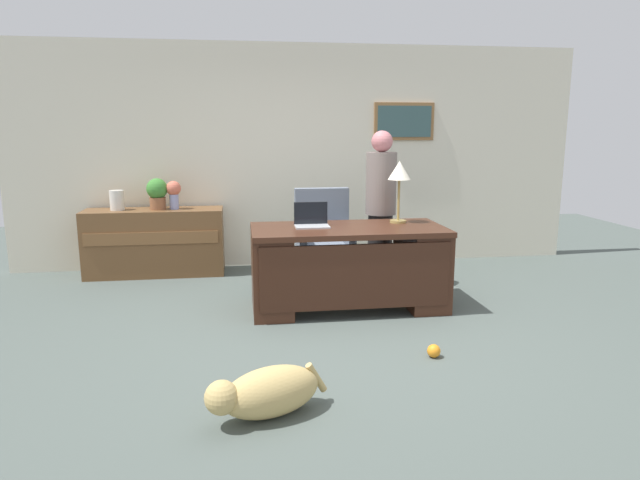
{
  "coord_description": "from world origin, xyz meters",
  "views": [
    {
      "loc": [
        -0.75,
        -4.37,
        1.69
      ],
      "look_at": [
        -0.08,
        0.3,
        0.75
      ],
      "focal_mm": 31.38,
      "sensor_mm": 36.0,
      "label": 1
    }
  ],
  "objects_px": {
    "person_standing": "(381,208)",
    "laptop": "(312,221)",
    "desk_lamp": "(399,174)",
    "dog_toy_bone": "(268,379)",
    "vase_with_flowers": "(174,192)",
    "dog_toy_ball": "(434,351)",
    "armchair": "(324,242)",
    "vase_empty": "(117,200)",
    "desk": "(349,265)",
    "dog_lying": "(266,392)",
    "potted_plant": "(157,192)",
    "credenza": "(155,242)"
  },
  "relations": [
    {
      "from": "vase_with_flowers",
      "to": "dog_toy_bone",
      "type": "distance_m",
      "value": 3.35
    },
    {
      "from": "vase_empty",
      "to": "dog_toy_ball",
      "type": "bearing_deg",
      "value": -45.16
    },
    {
      "from": "dog_lying",
      "to": "laptop",
      "type": "distance_m",
      "value": 2.25
    },
    {
      "from": "dog_toy_bone",
      "to": "vase_empty",
      "type": "bearing_deg",
      "value": 116.7
    },
    {
      "from": "vase_empty",
      "to": "credenza",
      "type": "bearing_deg",
      "value": -0.2
    },
    {
      "from": "credenza",
      "to": "potted_plant",
      "type": "bearing_deg",
      "value": 1.41
    },
    {
      "from": "potted_plant",
      "to": "dog_toy_bone",
      "type": "relative_size",
      "value": 1.92
    },
    {
      "from": "potted_plant",
      "to": "desk_lamp",
      "type": "bearing_deg",
      "value": -28.68
    },
    {
      "from": "credenza",
      "to": "laptop",
      "type": "distance_m",
      "value": 2.26
    },
    {
      "from": "laptop",
      "to": "desk_lamp",
      "type": "xyz_separation_m",
      "value": [
        0.87,
        0.1,
        0.42
      ]
    },
    {
      "from": "credenza",
      "to": "potted_plant",
      "type": "height_order",
      "value": "potted_plant"
    },
    {
      "from": "desk_lamp",
      "to": "vase_with_flowers",
      "type": "distance_m",
      "value": 2.68
    },
    {
      "from": "credenza",
      "to": "vase_with_flowers",
      "type": "xyz_separation_m",
      "value": [
        0.24,
        0.0,
        0.58
      ]
    },
    {
      "from": "desk_lamp",
      "to": "laptop",
      "type": "bearing_deg",
      "value": -173.14
    },
    {
      "from": "person_standing",
      "to": "potted_plant",
      "type": "bearing_deg",
      "value": 159.4
    },
    {
      "from": "laptop",
      "to": "dog_toy_bone",
      "type": "relative_size",
      "value": 1.7
    },
    {
      "from": "credenza",
      "to": "laptop",
      "type": "height_order",
      "value": "laptop"
    },
    {
      "from": "desk",
      "to": "dog_toy_ball",
      "type": "height_order",
      "value": "desk"
    },
    {
      "from": "credenza",
      "to": "dog_toy_bone",
      "type": "bearing_deg",
      "value": -69.47
    },
    {
      "from": "potted_plant",
      "to": "dog_toy_ball",
      "type": "relative_size",
      "value": 3.56
    },
    {
      "from": "laptop",
      "to": "vase_empty",
      "type": "distance_m",
      "value": 2.52
    },
    {
      "from": "vase_with_flowers",
      "to": "dog_toy_ball",
      "type": "height_order",
      "value": "vase_with_flowers"
    },
    {
      "from": "armchair",
      "to": "dog_toy_bone",
      "type": "relative_size",
      "value": 5.57
    },
    {
      "from": "vase_empty",
      "to": "dog_toy_ball",
      "type": "xyz_separation_m",
      "value": [
        2.81,
        -2.82,
        -0.84
      ]
    },
    {
      "from": "armchair",
      "to": "vase_empty",
      "type": "xyz_separation_m",
      "value": [
        -2.29,
        0.68,
        0.41
      ]
    },
    {
      "from": "armchair",
      "to": "person_standing",
      "type": "xyz_separation_m",
      "value": [
        0.57,
        -0.23,
        0.39
      ]
    },
    {
      "from": "person_standing",
      "to": "laptop",
      "type": "distance_m",
      "value": 0.98
    },
    {
      "from": "credenza",
      "to": "vase_with_flowers",
      "type": "bearing_deg",
      "value": 0.33
    },
    {
      "from": "vase_with_flowers",
      "to": "dog_toy_ball",
      "type": "xyz_separation_m",
      "value": [
        2.17,
        -2.82,
        -0.92
      ]
    },
    {
      "from": "dog_toy_ball",
      "to": "desk",
      "type": "bearing_deg",
      "value": 108.19
    },
    {
      "from": "person_standing",
      "to": "laptop",
      "type": "height_order",
      "value": "person_standing"
    },
    {
      "from": "potted_plant",
      "to": "credenza",
      "type": "bearing_deg",
      "value": -178.59
    },
    {
      "from": "desk_lamp",
      "to": "armchair",
      "type": "bearing_deg",
      "value": 133.18
    },
    {
      "from": "dog_toy_ball",
      "to": "person_standing",
      "type": "bearing_deg",
      "value": 88.25
    },
    {
      "from": "desk",
      "to": "dog_toy_bone",
      "type": "height_order",
      "value": "desk"
    },
    {
      "from": "laptop",
      "to": "desk_lamp",
      "type": "relative_size",
      "value": 0.53
    },
    {
      "from": "desk_lamp",
      "to": "vase_empty",
      "type": "relative_size",
      "value": 2.65
    },
    {
      "from": "desk_lamp",
      "to": "vase_with_flowers",
      "type": "xyz_separation_m",
      "value": [
        -2.29,
        1.36,
        -0.29
      ]
    },
    {
      "from": "laptop",
      "to": "desk_lamp",
      "type": "bearing_deg",
      "value": 6.86
    },
    {
      "from": "dog_toy_bone",
      "to": "desk",
      "type": "bearing_deg",
      "value": 60.7
    },
    {
      "from": "desk",
      "to": "vase_with_flowers",
      "type": "height_order",
      "value": "vase_with_flowers"
    },
    {
      "from": "person_standing",
      "to": "dog_toy_ball",
      "type": "height_order",
      "value": "person_standing"
    },
    {
      "from": "desk_lamp",
      "to": "potted_plant",
      "type": "relative_size",
      "value": 1.67
    },
    {
      "from": "credenza",
      "to": "dog_lying",
      "type": "xyz_separation_m",
      "value": [
        1.12,
        -3.53,
        -0.23
      ]
    },
    {
      "from": "dog_lying",
      "to": "dog_toy_bone",
      "type": "bearing_deg",
      "value": 85.82
    },
    {
      "from": "armchair",
      "to": "vase_empty",
      "type": "bearing_deg",
      "value": 163.56
    },
    {
      "from": "credenza",
      "to": "laptop",
      "type": "bearing_deg",
      "value": -41.27
    },
    {
      "from": "dog_lying",
      "to": "potted_plant",
      "type": "relative_size",
      "value": 2.09
    },
    {
      "from": "laptop",
      "to": "vase_empty",
      "type": "xyz_separation_m",
      "value": [
        -2.06,
        1.46,
        0.05
      ]
    },
    {
      "from": "desk_lamp",
      "to": "dog_toy_bone",
      "type": "xyz_separation_m",
      "value": [
        -1.38,
        -1.72,
        -1.23
      ]
    }
  ]
}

